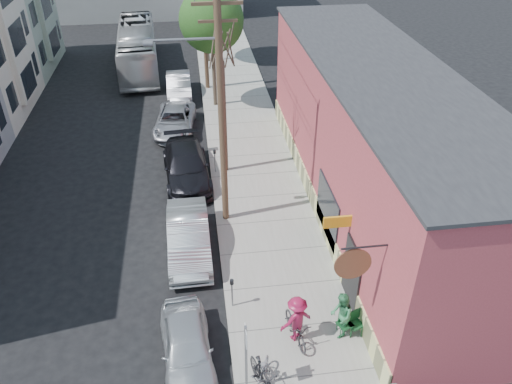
{
  "coord_description": "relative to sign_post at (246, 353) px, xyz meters",
  "views": [
    {
      "loc": [
        1.41,
        -13.37,
        13.49
      ],
      "look_at": [
        3.79,
        4.37,
        1.5
      ],
      "focal_mm": 35.0,
      "sensor_mm": 36.0,
      "label": 1
    }
  ],
  "objects": [
    {
      "name": "parked_bike_b",
      "position": [
        0.5,
        0.13,
        -1.26
      ],
      "size": [
        1.1,
        1.69,
        0.84
      ],
      "primitive_type": "imported",
      "rotation": [
        0.0,
        0.0,
        -0.38
      ],
      "color": "slate",
      "rests_on": "sidewalk"
    },
    {
      "name": "car_0",
      "position": [
        -1.73,
        1.43,
        -1.16
      ],
      "size": [
        1.9,
        4.04,
        1.34
      ],
      "primitive_type": "imported",
      "rotation": [
        0.0,
        0.0,
        0.08
      ],
      "color": "#B8BCC0",
      "rests_on": "ground"
    },
    {
      "name": "tree_leafy_mid",
      "position": [
        0.45,
        21.16,
        3.69
      ],
      "size": [
        3.87,
        3.87,
        7.32
      ],
      "color": "#44392C",
      "rests_on": "sidewalk"
    },
    {
      "name": "patron_green",
      "position": [
        3.33,
        1.72,
        -0.81
      ],
      "size": [
        0.84,
        0.98,
        1.75
      ],
      "primitive_type": "imported",
      "rotation": [
        0.0,
        0.0,
        -1.8
      ],
      "color": "#33814F",
      "rests_on": "sidewalk"
    },
    {
      "name": "car_2",
      "position": [
        -1.55,
        12.43,
        -1.06
      ],
      "size": [
        2.57,
        5.49,
        1.55
      ],
      "primitive_type": "imported",
      "rotation": [
        0.0,
        0.0,
        0.07
      ],
      "color": "black",
      "rests_on": "ground"
    },
    {
      "name": "parked_bike_a",
      "position": [
        0.47,
        -0.1,
        -1.11
      ],
      "size": [
        1.03,
        1.98,
        1.15
      ],
      "primitive_type": "imported",
      "rotation": [
        0.0,
        0.0,
        0.27
      ],
      "color": "black",
      "rests_on": "sidewalk"
    },
    {
      "name": "car_1",
      "position": [
        -1.55,
        6.79,
        -1.05
      ],
      "size": [
        1.75,
        4.79,
        1.57
      ],
      "primitive_type": "imported",
      "rotation": [
        0.0,
        0.0,
        0.02
      ],
      "color": "#AFB4B7",
      "rests_on": "ground"
    },
    {
      "name": "sidewalk",
      "position": [
        1.9,
        15.22,
        -1.76
      ],
      "size": [
        4.5,
        58.0,
        0.15
      ],
      "primitive_type": "cube",
      "color": "gray",
      "rests_on": "ground"
    },
    {
      "name": "cyclist",
      "position": [
        1.85,
        1.75,
        -0.8
      ],
      "size": [
        1.3,
        1.02,
        1.77
      ],
      "primitive_type": "imported",
      "rotation": [
        0.0,
        0.0,
        3.5
      ],
      "color": "maroon",
      "rests_on": "sidewalk"
    },
    {
      "name": "utility_pole_near",
      "position": [
        0.04,
        8.76,
        3.58
      ],
      "size": [
        3.57,
        0.28,
        10.0
      ],
      "color": "#503A28",
      "rests_on": "sidewalk"
    },
    {
      "name": "car_3",
      "position": [
        -2.14,
        17.98,
        -1.17
      ],
      "size": [
        2.67,
        4.95,
        1.32
      ],
      "primitive_type": "imported",
      "rotation": [
        0.0,
        0.0,
        -0.1
      ],
      "color": "#9B9BA2",
      "rests_on": "ground"
    },
    {
      "name": "utility_pole_far",
      "position": [
        0.1,
        24.14,
        3.51
      ],
      "size": [
        1.8,
        0.28,
        10.0
      ],
      "color": "#503A28",
      "rests_on": "sidewalk"
    },
    {
      "name": "car_4",
      "position": [
        -1.86,
        23.13,
        -1.08
      ],
      "size": [
        1.69,
        4.59,
        1.5
      ],
      "primitive_type": "imported",
      "rotation": [
        0.0,
        0.0,
        0.02
      ],
      "color": "#939499",
      "rests_on": "ground"
    },
    {
      "name": "parking_meter_near",
      "position": [
        -0.1,
        3.45,
        -0.85
      ],
      "size": [
        0.14,
        0.14,
        1.24
      ],
      "color": "slate",
      "rests_on": "sidewalk"
    },
    {
      "name": "patio_chair_a",
      "position": [
        3.51,
        1.71,
        -1.24
      ],
      "size": [
        0.65,
        0.65,
        0.88
      ],
      "primitive_type": null,
      "rotation": [
        0.0,
        0.0,
        0.39
      ],
      "color": "#113D1D",
      "rests_on": "sidewalk"
    },
    {
      "name": "tree_bare",
      "position": [
        0.45,
        12.87,
        1.2
      ],
      "size": [
        0.24,
        0.24,
        5.77
      ],
      "color": "#44392C",
      "rests_on": "sidewalk"
    },
    {
      "name": "patio_chair_b",
      "position": [
        3.85,
        1.67,
        -1.24
      ],
      "size": [
        0.65,
        0.65,
        0.88
      ],
      "primitive_type": null,
      "rotation": [
        0.0,
        0.0,
        0.36
      ],
      "color": "#113D1D",
      "rests_on": "sidewalk"
    },
    {
      "name": "cyclist_bike",
      "position": [
        1.85,
        1.75,
        -1.21
      ],
      "size": [
        0.93,
        1.88,
        0.95
      ],
      "primitive_type": "imported",
      "rotation": [
        0.0,
        0.0,
        0.17
      ],
      "color": "#232326",
      "rests_on": "sidewalk"
    },
    {
      "name": "cafe_building",
      "position": [
        6.64,
        9.22,
        1.47
      ],
      "size": [
        6.6,
        20.2,
        6.61
      ],
      "color": "#A53D45",
      "rests_on": "ground"
    },
    {
      "name": "bus",
      "position": [
        -4.85,
        29.08,
        -0.24
      ],
      "size": [
        3.41,
        11.57,
        3.18
      ],
      "primitive_type": "imported",
      "rotation": [
        0.0,
        0.0,
        0.06
      ],
      "color": "silver",
      "rests_on": "ground"
    },
    {
      "name": "ground",
      "position": [
        -2.35,
        4.22,
        -1.83
      ],
      "size": [
        120.0,
        120.0,
        0.0
      ],
      "primitive_type": "plane",
      "color": "black"
    },
    {
      "name": "sign_post",
      "position": [
        0.0,
        0.0,
        0.0
      ],
      "size": [
        0.07,
        0.45,
        2.8
      ],
      "color": "slate",
      "rests_on": "sidewalk"
    },
    {
      "name": "parking_meter_far",
      "position": [
        -0.1,
        12.75,
        -0.85
      ],
      "size": [
        0.14,
        0.14,
        1.24
      ],
      "color": "slate",
      "rests_on": "sidewalk"
    }
  ]
}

